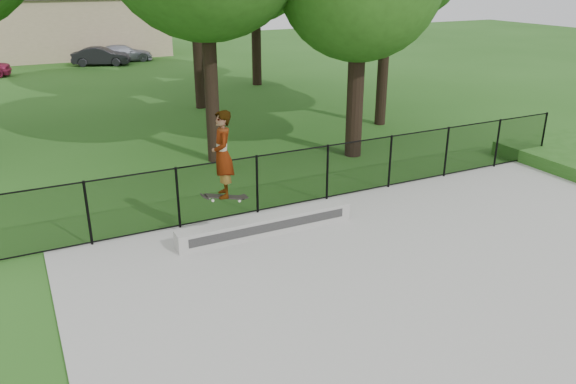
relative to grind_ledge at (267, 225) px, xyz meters
name	(u,v)px	position (x,y,z in m)	size (l,w,h in m)	color
ground	(493,313)	(2.30, -4.70, -0.27)	(100.00, 100.00, 0.00)	#235417
concrete_slab	(493,312)	(2.30, -4.70, -0.24)	(14.00, 12.00, 0.06)	#ADADA8
grind_ledge	(267,225)	(0.00, 0.00, 0.00)	(4.25, 0.40, 0.42)	#A5A5A0
car_b	(101,56)	(0.88, 27.96, 0.32)	(1.25, 3.24, 1.18)	black
car_c	(123,53)	(2.55, 29.14, 0.28)	(1.54, 3.49, 1.10)	#8E90A1
skater_airborne	(223,156)	(-1.03, -0.11, 1.84)	(0.82, 0.76, 2.04)	black
chainlink_fence	(327,172)	(2.30, 1.20, 0.54)	(16.06, 0.06, 1.50)	black
distant_building	(77,25)	(0.30, 33.30, 1.90)	(12.40, 6.40, 4.30)	#C6AA8B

